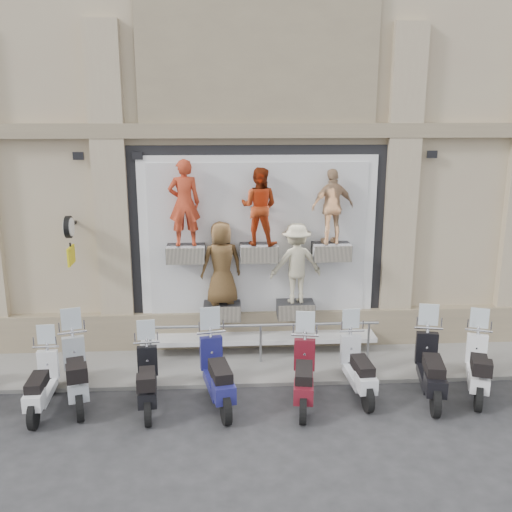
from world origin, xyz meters
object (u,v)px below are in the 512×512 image
at_px(guard_rail, 261,345).
at_px(scooter_i, 479,357).
at_px(scooter_h, 432,357).
at_px(clock_sign_bracket, 70,234).
at_px(scooter_b, 40,374).
at_px(scooter_e, 217,362).
at_px(scooter_g, 358,357).
at_px(scooter_d, 147,370).
at_px(scooter_f, 304,364).
at_px(scooter_c, 75,361).

distance_m(guard_rail, scooter_i, 4.30).
height_order(guard_rail, scooter_h, scooter_h).
bearing_deg(clock_sign_bracket, guard_rail, -6.84).
bearing_deg(scooter_b, scooter_e, -1.46).
bearing_deg(scooter_g, scooter_i, -6.19).
distance_m(guard_rail, scooter_b, 4.37).
bearing_deg(scooter_i, scooter_b, -158.38).
distance_m(guard_rail, scooter_g, 2.24).
xyz_separation_m(scooter_d, scooter_f, (2.85, -0.03, 0.05)).
distance_m(scooter_c, scooter_i, 7.52).
relative_size(guard_rail, scooter_e, 2.50).
bearing_deg(scooter_g, scooter_f, -167.40).
bearing_deg(guard_rail, scooter_h, -26.77).
height_order(clock_sign_bracket, scooter_e, clock_sign_bracket).
bearing_deg(clock_sign_bracket, scooter_c, -77.52).
xyz_separation_m(guard_rail, clock_sign_bracket, (-3.90, 0.47, 2.34)).
xyz_separation_m(scooter_c, scooter_g, (5.25, -0.02, -0.06)).
bearing_deg(scooter_e, scooter_f, -14.54).
height_order(clock_sign_bracket, scooter_d, clock_sign_bracket).
relative_size(scooter_b, scooter_e, 0.86).
distance_m(clock_sign_bracket, scooter_g, 6.29).
relative_size(scooter_g, scooter_i, 0.99).
distance_m(scooter_e, scooter_i, 4.92).
xyz_separation_m(clock_sign_bracket, scooter_e, (3.00, -2.04, -1.98)).
bearing_deg(scooter_f, clock_sign_bracket, 163.80).
xyz_separation_m(scooter_h, scooter_i, (0.94, 0.07, -0.05)).
distance_m(guard_rail, scooter_e, 1.85).
bearing_deg(scooter_b, scooter_i, -1.55).
relative_size(clock_sign_bracket, scooter_i, 0.55).
bearing_deg(scooter_i, scooter_h, -155.34).
xyz_separation_m(scooter_c, scooter_d, (1.34, -0.28, -0.07)).
relative_size(scooter_d, scooter_g, 0.98).
xyz_separation_m(clock_sign_bracket, scooter_b, (-0.14, -2.10, -2.09)).
distance_m(scooter_c, scooter_g, 5.25).
relative_size(scooter_c, scooter_i, 1.06).
xyz_separation_m(scooter_b, scooter_d, (1.88, 0.00, 0.02)).
height_order(scooter_f, scooter_i, scooter_f).
relative_size(scooter_e, scooter_f, 1.05).
height_order(guard_rail, scooter_d, scooter_d).
distance_m(scooter_c, scooter_f, 4.19).
xyz_separation_m(scooter_e, scooter_i, (4.92, 0.08, -0.06)).
xyz_separation_m(scooter_f, scooter_g, (1.07, 0.30, -0.04)).
bearing_deg(scooter_c, scooter_d, -28.41).
bearing_deg(scooter_g, scooter_c, 176.81).
distance_m(scooter_d, scooter_i, 6.18).
xyz_separation_m(clock_sign_bracket, scooter_i, (7.92, -1.96, -2.04)).
bearing_deg(guard_rail, scooter_b, -157.98).
bearing_deg(clock_sign_bracket, scooter_e, -34.22).
xyz_separation_m(clock_sign_bracket, scooter_h, (6.99, -2.02, -1.99)).
height_order(guard_rail, scooter_b, scooter_b).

